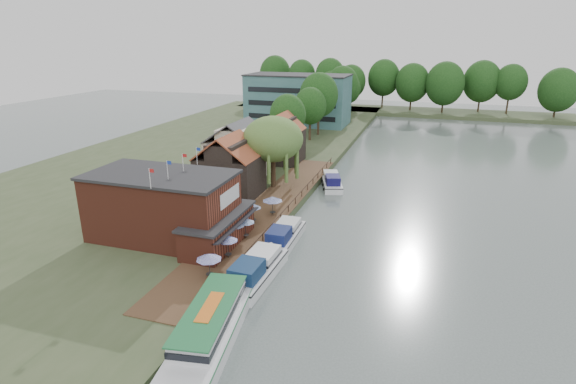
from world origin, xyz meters
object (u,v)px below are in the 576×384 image
(willow, at_px, (273,153))
(tour_boat, at_px, (208,328))
(cottage_c, at_px, (281,138))
(umbrella_5, at_px, (273,206))
(pub, at_px, (179,208))
(umbrella_0, at_px, (209,266))
(umbrella_3, at_px, (245,228))
(hotel_block, at_px, (298,99))
(cruiser_1, at_px, (284,233))
(cottage_a, at_px, (230,165))
(umbrella_4, at_px, (253,213))
(umbrella_1, at_px, (228,247))
(cottage_b, at_px, (239,148))
(cruiser_2, at_px, (332,180))
(umbrella_2, at_px, (235,231))
(swan, at_px, (228,302))
(cruiser_0, at_px, (256,267))

(willow, distance_m, tour_boat, 35.07)
(cottage_c, height_order, tour_boat, cottage_c)
(cottage_c, relative_size, willow, 0.82)
(umbrella_5, relative_size, tour_boat, 0.18)
(pub, xyz_separation_m, cottage_c, (0.00, 34.00, 0.60))
(cottage_c, distance_m, umbrella_0, 41.38)
(cottage_c, relative_size, umbrella_3, 3.58)
(willow, xyz_separation_m, tour_boat, (7.01, -34.03, -4.73))
(willow, relative_size, umbrella_3, 4.39)
(hotel_block, height_order, cottage_c, hotel_block)
(cottage_c, xyz_separation_m, willow, (3.50, -14.00, 0.96))
(cottage_c, height_order, umbrella_5, cottage_c)
(willow, distance_m, cruiser_1, 17.64)
(cottage_a, distance_m, cruiser_1, 15.92)
(umbrella_0, height_order, umbrella_4, same)
(umbrella_1, xyz_separation_m, cruiser_1, (3.47, 7.09, -1.10))
(cruiser_1, bearing_deg, tour_boat, -90.19)
(pub, bearing_deg, umbrella_5, 52.93)
(hotel_block, height_order, willow, hotel_block)
(umbrella_3, bearing_deg, cottage_b, 115.00)
(cottage_a, relative_size, umbrella_4, 3.62)
(umbrella_1, distance_m, cruiser_2, 28.79)
(umbrella_2, distance_m, tour_boat, 15.70)
(willow, bearing_deg, swan, -78.08)
(cottage_a, relative_size, cruiser_1, 0.87)
(umbrella_0, bearing_deg, pub, 135.82)
(swan, bearing_deg, umbrella_1, 114.48)
(pub, bearing_deg, hotel_block, 96.43)
(cottage_b, height_order, umbrella_5, cottage_b)
(cottage_c, xyz_separation_m, cruiser_0, (10.29, -37.90, -3.93))
(umbrella_3, xyz_separation_m, umbrella_4, (-0.85, 4.31, 0.00))
(umbrella_2, distance_m, umbrella_3, 1.35)
(hotel_block, distance_m, tour_boat, 87.21)
(pub, distance_m, tour_boat, 17.82)
(umbrella_1, height_order, cruiser_2, umbrella_1)
(cottage_a, relative_size, cruiser_2, 0.91)
(cottage_b, xyz_separation_m, cruiser_0, (14.29, -28.90, -3.93))
(umbrella_3, xyz_separation_m, cruiser_1, (3.62, 2.31, -1.10))
(umbrella_4, bearing_deg, cruiser_1, -23.98)
(cottage_b, xyz_separation_m, tour_boat, (14.51, -39.03, -3.77))
(hotel_block, distance_m, umbrella_4, 66.15)
(cottage_c, distance_m, tour_boat, 49.31)
(pub, relative_size, umbrella_5, 8.12)
(cottage_a, xyz_separation_m, umbrella_0, (7.89, -21.69, -2.96))
(umbrella_3, height_order, cruiser_2, umbrella_3)
(pub, xyz_separation_m, cottage_b, (-4.00, 25.00, 0.60))
(cottage_a, xyz_separation_m, umbrella_2, (7.01, -14.01, -2.96))
(cottage_b, bearing_deg, umbrella_3, -65.00)
(cottage_b, distance_m, tour_boat, 41.81)
(cruiser_2, bearing_deg, umbrella_4, -122.61)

